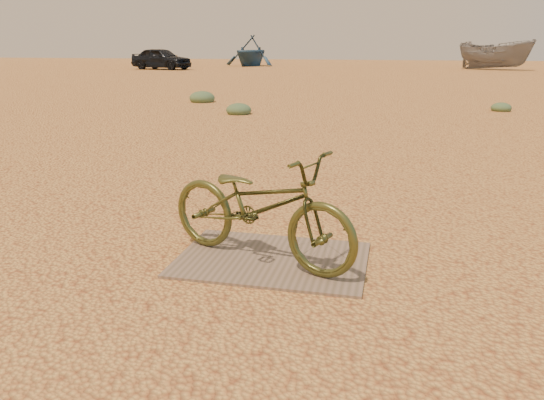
% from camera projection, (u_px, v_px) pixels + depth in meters
% --- Properties ---
extents(ground, '(120.00, 120.00, 0.00)m').
position_uv_depth(ground, '(221.00, 265.00, 4.26)').
color(ground, '#EAB258').
rests_on(ground, ground).
extents(plywood_board, '(1.53, 1.07, 0.02)m').
position_uv_depth(plywood_board, '(272.00, 259.00, 4.34)').
color(plywood_board, '#7E6554').
rests_on(plywood_board, ground).
extents(bicycle, '(1.83, 1.18, 0.91)m').
position_uv_depth(bicycle, '(259.00, 206.00, 4.18)').
color(bicycle, '#464920').
rests_on(bicycle, plywood_board).
extents(car, '(4.68, 2.76, 1.49)m').
position_uv_depth(car, '(161.00, 59.00, 37.39)').
color(car, black).
rests_on(car, ground).
extents(boat_near_left, '(4.36, 6.10, 1.26)m').
position_uv_depth(boat_near_left, '(154.00, 57.00, 45.51)').
color(boat_near_left, white).
rests_on(boat_near_left, ground).
extents(boat_far_left, '(4.85, 5.36, 2.46)m').
position_uv_depth(boat_far_left, '(251.00, 50.00, 43.09)').
color(boat_far_left, navy).
rests_on(boat_far_left, ground).
extents(boat_mid_right, '(5.53, 4.48, 2.04)m').
position_uv_depth(boat_mid_right, '(495.00, 55.00, 36.79)').
color(boat_mid_right, slate).
rests_on(boat_mid_right, ground).
extents(kale_a, '(0.64, 0.64, 0.35)m').
position_uv_depth(kale_a, '(239.00, 114.00, 13.52)').
color(kale_a, '#5B764E').
rests_on(kale_a, ground).
extents(kale_b, '(0.53, 0.53, 0.29)m').
position_uv_depth(kale_b, '(501.00, 111.00, 14.12)').
color(kale_b, '#5B764E').
rests_on(kale_b, ground).
extents(kale_c, '(0.78, 0.78, 0.43)m').
position_uv_depth(kale_c, '(202.00, 102.00, 16.33)').
color(kale_c, '#5B764E').
rests_on(kale_c, ground).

